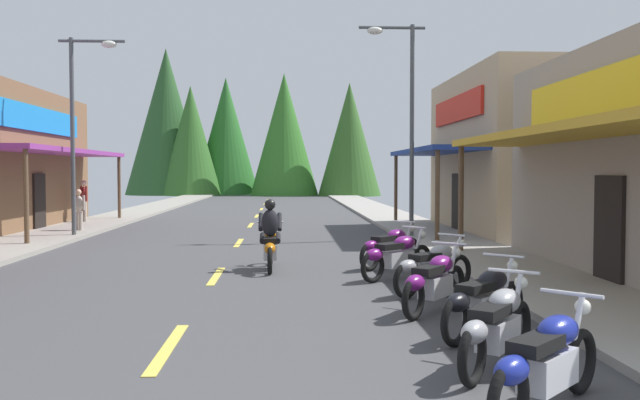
# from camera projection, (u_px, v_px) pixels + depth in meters

# --- Properties ---
(ground) EXTENTS (10.12, 77.08, 0.10)m
(ground) POSITION_uv_depth(u_px,v_px,m) (246.00, 234.00, 24.23)
(ground) COLOR #424244
(sidewalk_left) EXTENTS (2.51, 77.08, 0.12)m
(sidewalk_left) POSITION_uv_depth(u_px,v_px,m) (66.00, 231.00, 23.91)
(sidewalk_left) COLOR gray
(sidewalk_left) RESTS_ON ground
(sidewalk_right) EXTENTS (2.51, 77.08, 0.12)m
(sidewalk_right) POSITION_uv_depth(u_px,v_px,m) (421.00, 230.00, 24.53)
(sidewalk_right) COLOR #9E9991
(sidewalk_right) RESTS_ON ground
(centerline_dashes) EXTENTS (0.16, 51.56, 0.01)m
(centerline_dashes) POSITION_uv_depth(u_px,v_px,m) (250.00, 226.00, 26.95)
(centerline_dashes) COLOR #E0C64C
(centerline_dashes) RESTS_ON ground
(storefront_right_far) EXTENTS (10.52, 9.05, 5.64)m
(storefront_right_far) POSITION_uv_depth(u_px,v_px,m) (577.00, 153.00, 24.39)
(storefront_right_far) COLOR tan
(storefront_right_far) RESTS_ON ground
(streetlamp_left) EXTENTS (2.11, 0.30, 6.48)m
(streetlamp_left) POSITION_uv_depth(u_px,v_px,m) (82.00, 109.00, 21.90)
(streetlamp_left) COLOR #474C51
(streetlamp_left) RESTS_ON ground
(streetlamp_right) EXTENTS (2.11, 0.30, 6.83)m
(streetlamp_right) POSITION_uv_depth(u_px,v_px,m) (403.00, 102.00, 21.58)
(streetlamp_right) COLOR #474C51
(streetlamp_right) RESTS_ON ground
(motorcycle_parked_right_0) EXTENTS (1.59, 1.58, 1.04)m
(motorcycle_parked_right_0) POSITION_uv_depth(u_px,v_px,m) (547.00, 361.00, 6.03)
(motorcycle_parked_right_0) COLOR black
(motorcycle_parked_right_0) RESTS_ON ground
(motorcycle_parked_right_1) EXTENTS (1.37, 1.77, 1.04)m
(motorcycle_parked_right_1) POSITION_uv_depth(u_px,v_px,m) (497.00, 326.00, 7.41)
(motorcycle_parked_right_1) COLOR black
(motorcycle_parked_right_1) RESTS_ON ground
(motorcycle_parked_right_2) EXTENTS (1.57, 1.60, 1.04)m
(motorcycle_parked_right_2) POSITION_uv_depth(u_px,v_px,m) (484.00, 300.00, 8.91)
(motorcycle_parked_right_2) COLOR black
(motorcycle_parked_right_2) RESTS_ON ground
(motorcycle_parked_right_3) EXTENTS (1.38, 1.76, 1.04)m
(motorcycle_parked_right_3) POSITION_uv_depth(u_px,v_px,m) (435.00, 281.00, 10.44)
(motorcycle_parked_right_3) COLOR black
(motorcycle_parked_right_3) RESTS_ON ground
(motorcycle_parked_right_4) EXTENTS (1.72, 1.43, 1.04)m
(motorcycle_parked_right_4) POSITION_uv_depth(u_px,v_px,m) (433.00, 267.00, 12.01)
(motorcycle_parked_right_4) COLOR black
(motorcycle_parked_right_4) RESTS_ON ground
(motorcycle_parked_right_5) EXTENTS (1.70, 1.45, 1.04)m
(motorcycle_parked_right_5) POSITION_uv_depth(u_px,v_px,m) (397.00, 255.00, 13.67)
(motorcycle_parked_right_5) COLOR black
(motorcycle_parked_right_5) RESTS_ON ground
(motorcycle_parked_right_6) EXTENTS (1.62, 1.54, 1.04)m
(motorcycle_parked_right_6) POSITION_uv_depth(u_px,v_px,m) (390.00, 246.00, 15.24)
(motorcycle_parked_right_6) COLOR black
(motorcycle_parked_right_6) RESTS_ON ground
(rider_cruising_lead) EXTENTS (0.60, 2.14, 1.57)m
(rider_cruising_lead) POSITION_uv_depth(u_px,v_px,m) (270.00, 240.00, 14.95)
(rider_cruising_lead) COLOR black
(rider_cruising_lead) RESTS_ON ground
(pedestrian_by_shop) EXTENTS (0.43, 0.45, 1.82)m
(pedestrian_by_shop) POSITION_uv_depth(u_px,v_px,m) (84.00, 199.00, 27.81)
(pedestrian_by_shop) COLOR #B2A599
(pedestrian_by_shop) RESTS_ON ground
(pedestrian_waiting) EXTENTS (0.52, 0.40, 1.56)m
(pedestrian_waiting) POSITION_uv_depth(u_px,v_px,m) (79.00, 208.00, 23.74)
(pedestrian_waiting) COLOR #B2A599
(pedestrian_waiting) RESTS_ON ground
(treeline_backdrop) EXTENTS (23.68, 10.63, 13.76)m
(treeline_backdrop) POSITION_uv_depth(u_px,v_px,m) (228.00, 132.00, 63.00)
(treeline_backdrop) COLOR #2E5F23
(treeline_backdrop) RESTS_ON ground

